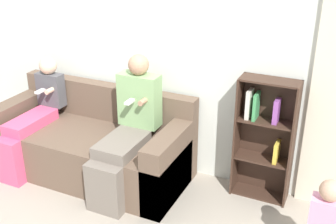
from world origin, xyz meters
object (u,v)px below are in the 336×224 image
object	(u,v)px
couch	(91,146)
child_seated	(33,116)
adult_seated	(128,126)
toddler_standing	(325,224)
bookshelf	(265,136)

from	to	relation	value
couch	child_seated	xyz separation A→B (m)	(-0.62, -0.13, 0.28)
adult_seated	child_seated	xyz separation A→B (m)	(-1.12, -0.05, -0.09)
child_seated	toddler_standing	xyz separation A→B (m)	(2.97, -0.26, -0.20)
adult_seated	toddler_standing	size ratio (longest dim) A/B	1.72
child_seated	bookshelf	size ratio (longest dim) A/B	0.96
adult_seated	child_seated	world-z (taller)	adult_seated
couch	toddler_standing	bearing A→B (deg)	-9.41
child_seated	toddler_standing	world-z (taller)	child_seated
couch	toddler_standing	distance (m)	2.39
child_seated	toddler_standing	size ratio (longest dim) A/B	1.49
toddler_standing	bookshelf	world-z (taller)	bookshelf
child_seated	bookshelf	bearing A→B (deg)	12.10
toddler_standing	couch	bearing A→B (deg)	170.59
couch	toddler_standing	size ratio (longest dim) A/B	2.69
couch	toddler_standing	world-z (taller)	couch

